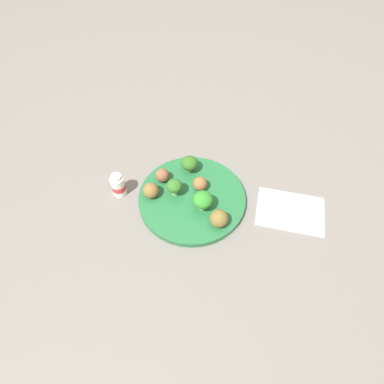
% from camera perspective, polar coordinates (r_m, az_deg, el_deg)
% --- Properties ---
extents(ground_plane, '(4.00, 4.00, 0.00)m').
position_cam_1_polar(ground_plane, '(0.89, 0.00, -1.39)').
color(ground_plane, slate).
extents(plate, '(0.28, 0.28, 0.02)m').
position_cam_1_polar(plate, '(0.88, 0.00, -1.09)').
color(plate, '#236638').
rests_on(plate, ground_plane).
extents(broccoli_floret_front_left, '(0.05, 0.05, 0.05)m').
position_cam_1_polar(broccoli_floret_front_left, '(0.91, -0.44, 4.89)').
color(broccoli_floret_front_left, '#A8C667').
rests_on(broccoli_floret_front_left, plate).
extents(broccoli_floret_mid_left, '(0.05, 0.05, 0.05)m').
position_cam_1_polar(broccoli_floret_mid_left, '(0.83, 1.85, -1.38)').
color(broccoli_floret_mid_left, '#AAC679').
rests_on(broccoli_floret_mid_left, plate).
extents(broccoli_floret_front_right, '(0.04, 0.04, 0.05)m').
position_cam_1_polar(broccoli_floret_front_right, '(0.86, -2.95, 1.17)').
color(broccoli_floret_front_right, '#9EBE73').
rests_on(broccoli_floret_front_right, plate).
extents(meatball_center, '(0.04, 0.04, 0.04)m').
position_cam_1_polar(meatball_center, '(0.90, -5.04, 2.84)').
color(meatball_center, brown).
rests_on(meatball_center, plate).
extents(meatball_back_right, '(0.04, 0.04, 0.04)m').
position_cam_1_polar(meatball_back_right, '(0.88, 1.37, 1.41)').
color(meatball_back_right, brown).
rests_on(meatball_back_right, plate).
extents(meatball_mid_right, '(0.04, 0.04, 0.04)m').
position_cam_1_polar(meatball_mid_right, '(0.87, -6.97, 0.26)').
color(meatball_mid_right, brown).
rests_on(meatball_mid_right, plate).
extents(meatball_front_left, '(0.05, 0.05, 0.05)m').
position_cam_1_polar(meatball_front_left, '(0.81, 4.57, -4.49)').
color(meatball_front_left, brown).
rests_on(meatball_front_left, plate).
extents(napkin, '(0.17, 0.12, 0.01)m').
position_cam_1_polar(napkin, '(0.90, 16.35, -3.11)').
color(napkin, white).
rests_on(napkin, ground_plane).
extents(fork, '(0.12, 0.02, 0.01)m').
position_cam_1_polar(fork, '(0.91, 16.94, -2.10)').
color(fork, silver).
rests_on(fork, napkin).
extents(knife, '(0.15, 0.02, 0.01)m').
position_cam_1_polar(knife, '(0.89, 16.82, -3.96)').
color(knife, silver).
rests_on(knife, napkin).
extents(yogurt_bottle, '(0.04, 0.04, 0.07)m').
position_cam_1_polar(yogurt_bottle, '(0.90, -12.38, 1.12)').
color(yogurt_bottle, white).
rests_on(yogurt_bottle, ground_plane).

